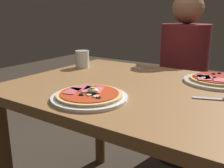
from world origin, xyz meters
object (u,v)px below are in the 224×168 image
dining_table (131,111)px  fork (141,69)px  knife (224,100)px  pizza_across_left (217,80)px  pizza_foreground (90,96)px  water_glass_near (82,60)px  diner_person (182,86)px

dining_table → fork: fork is taller
dining_table → knife: knife is taller
pizza_across_left → pizza_foreground: bearing=-123.9°
pizza_across_left → water_glass_near: size_ratio=3.04×
fork → diner_person: diner_person is taller
dining_table → fork: bearing=110.6°
pizza_across_left → fork: pizza_across_left is taller
pizza_across_left → knife: pizza_across_left is taller
water_glass_near → fork: 0.34m
pizza_foreground → fork: 0.57m
pizza_across_left → fork: size_ratio=1.90×
dining_table → pizza_foreground: 0.29m
dining_table → pizza_across_left: 0.42m
knife → diner_person: (-0.40, 0.73, -0.18)m
pizza_across_left → knife: bearing=-72.4°
dining_table → water_glass_near: size_ratio=10.43×
dining_table → water_glass_near: bearing=159.1°
fork → pizza_across_left: bearing=-7.7°
water_glass_near → diner_person: size_ratio=0.08×
fork → dining_table: bearing=-69.4°
pizza_foreground → knife: size_ratio=1.50×
water_glass_near → fork: size_ratio=0.63×
knife → diner_person: bearing=118.5°
fork → diner_person: 0.48m
dining_table → pizza_foreground: size_ratio=3.63×
dining_table → pizza_across_left: size_ratio=3.43×
pizza_across_left → fork: 0.43m
dining_table → pizza_across_left: pizza_across_left is taller
water_glass_near → diner_person: (0.41, 0.57, -0.22)m
dining_table → diner_person: (-0.01, 0.73, -0.06)m
diner_person → knife: bearing=118.5°
water_glass_near → knife: water_glass_near is taller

